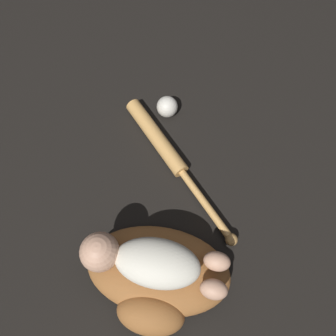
{
  "coord_description": "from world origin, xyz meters",
  "views": [
    {
      "loc": [
        -0.02,
        0.09,
        0.92
      ],
      "look_at": [
        0.08,
        -0.32,
        0.07
      ],
      "focal_mm": 35.0,
      "sensor_mm": 36.0,
      "label": 1
    }
  ],
  "objects_px": {
    "baby_figure": "(147,261)",
    "baseball": "(167,107)",
    "baseball_bat": "(165,149)",
    "baseball_glove": "(157,276)"
  },
  "relations": [
    {
      "from": "baby_figure",
      "to": "baseball",
      "type": "bearing_deg",
      "value": -82.15
    },
    {
      "from": "baseball_bat",
      "to": "baseball",
      "type": "distance_m",
      "value": 0.16
    },
    {
      "from": "baby_figure",
      "to": "baseball_bat",
      "type": "height_order",
      "value": "baby_figure"
    },
    {
      "from": "baby_figure",
      "to": "baseball_bat",
      "type": "distance_m",
      "value": 0.39
    },
    {
      "from": "baseball_glove",
      "to": "baby_figure",
      "type": "xyz_separation_m",
      "value": [
        0.03,
        -0.02,
        0.09
      ]
    },
    {
      "from": "baby_figure",
      "to": "baseball",
      "type": "height_order",
      "value": "baby_figure"
    },
    {
      "from": "baseball_bat",
      "to": "baseball",
      "type": "height_order",
      "value": "baseball"
    },
    {
      "from": "baseball_bat",
      "to": "baby_figure",
      "type": "bearing_deg",
      "value": 96.51
    },
    {
      "from": "baseball_bat",
      "to": "baseball_glove",
      "type": "bearing_deg",
      "value": 99.94
    },
    {
      "from": "baseball_glove",
      "to": "baseball_bat",
      "type": "xyz_separation_m",
      "value": [
        0.07,
        -0.38,
        -0.02
      ]
    }
  ]
}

